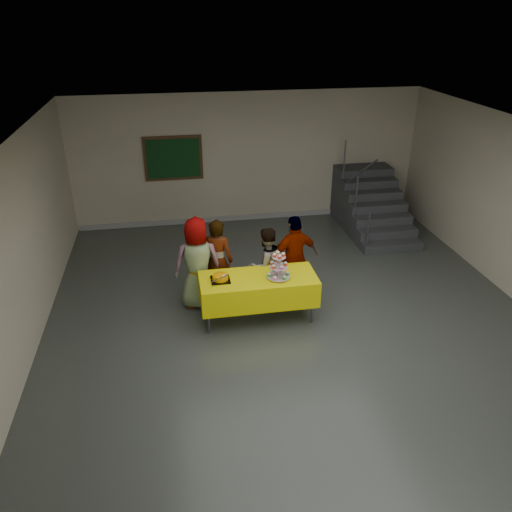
{
  "coord_description": "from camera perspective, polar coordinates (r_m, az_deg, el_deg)",
  "views": [
    {
      "loc": [
        -1.81,
        -6.12,
        4.65
      ],
      "look_at": [
        -0.55,
        0.93,
        1.05
      ],
      "focal_mm": 35.0,
      "sensor_mm": 36.0,
      "label": 1
    }
  ],
  "objects": [
    {
      "name": "room_shell",
      "position": [
        6.88,
        5.87,
        5.04
      ],
      "size": [
        10.0,
        10.04,
        3.02
      ],
      "color": "#4C514C",
      "rests_on": "ground"
    },
    {
      "name": "bake_table",
      "position": [
        8.08,
        0.25,
        -3.76
      ],
      "size": [
        1.88,
        0.78,
        0.77
      ],
      "color": "#595960",
      "rests_on": "ground"
    },
    {
      "name": "cupcake_stand",
      "position": [
        7.89,
        2.6,
        -1.37
      ],
      "size": [
        0.38,
        0.38,
        0.44
      ],
      "color": "silver",
      "rests_on": "bake_table"
    },
    {
      "name": "bear_cake",
      "position": [
        7.88,
        -4.1,
        -2.41
      ],
      "size": [
        0.32,
        0.36,
        0.12
      ],
      "color": "black",
      "rests_on": "bake_table"
    },
    {
      "name": "schoolchild_a",
      "position": [
        8.39,
        -6.69,
        -0.82
      ],
      "size": [
        0.8,
        0.54,
        1.6
      ],
      "primitive_type": "imported",
      "rotation": [
        0.0,
        0.0,
        3.11
      ],
      "color": "slate",
      "rests_on": "ground"
    },
    {
      "name": "schoolchild_b",
      "position": [
        8.55,
        -4.43,
        -0.51
      ],
      "size": [
        0.64,
        0.53,
        1.51
      ],
      "primitive_type": "imported",
      "rotation": [
        0.0,
        0.0,
        2.77
      ],
      "color": "slate",
      "rests_on": "ground"
    },
    {
      "name": "schoolchild_c",
      "position": [
        8.55,
        1.14,
        -1.02
      ],
      "size": [
        0.8,
        0.72,
        1.35
      ],
      "primitive_type": "imported",
      "rotation": [
        0.0,
        0.0,
        3.51
      ],
      "color": "slate",
      "rests_on": "ground"
    },
    {
      "name": "schoolchild_d",
      "position": [
        8.65,
        4.43,
        -0.14
      ],
      "size": [
        0.95,
        0.55,
        1.52
      ],
      "primitive_type": "imported",
      "rotation": [
        0.0,
        0.0,
        3.35
      ],
      "color": "slate",
      "rests_on": "ground"
    },
    {
      "name": "staircase",
      "position": [
        11.95,
        12.82,
        5.61
      ],
      "size": [
        1.3,
        2.4,
        2.04
      ],
      "color": "#424447",
      "rests_on": "ground"
    },
    {
      "name": "noticeboard",
      "position": [
        11.5,
        -9.43,
        10.95
      ],
      "size": [
        1.3,
        0.05,
        1.0
      ],
      "color": "#472B16",
      "rests_on": "ground"
    }
  ]
}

